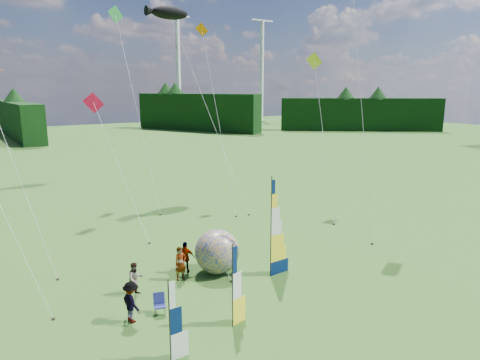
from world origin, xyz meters
TOP-DOWN VIEW (x-y plane):
  - ground at (0.00, 0.00)m, footprint 220.00×220.00m
  - treeline_ring at (0.00, 0.00)m, footprint 210.00×210.00m
  - turbine_left at (70.00, 95.00)m, footprint 8.00×1.20m
  - turbine_right at (45.00, 102.00)m, footprint 8.00×1.20m
  - feather_banner_main at (0.77, 3.67)m, footprint 1.44×0.11m
  - side_banner_left at (-3.68, 0.67)m, footprint 1.00×0.30m
  - side_banner_far at (-6.90, -0.01)m, footprint 0.94×0.11m
  - bol_inflatable at (-1.33, 5.74)m, footprint 2.98×2.98m
  - spectator_a at (-3.40, 6.06)m, footprint 0.69×0.47m
  - spectator_b at (-6.00, 5.80)m, footprint 0.84×0.46m
  - spectator_c at (-7.06, 3.51)m, footprint 0.63×1.25m
  - spectator_d at (-2.76, 6.71)m, footprint 1.07×0.99m
  - camp_chair at (-5.81, 3.38)m, footprint 0.69×0.69m
  - kite_whale at (6.35, 19.94)m, footprint 10.40×16.65m
  - kite_rainbow_delta at (-9.86, 12.73)m, footprint 6.71×10.53m
  - kite_parafoil at (10.56, 6.34)m, footprint 8.54×10.50m
  - small_kite_red at (-2.86, 16.54)m, footprint 3.65×11.86m
  - small_kite_orange at (6.43, 18.09)m, footprint 7.45×11.36m
  - small_kite_yellow at (12.07, 11.16)m, footprint 8.64×10.33m
  - small_kite_green at (1.05, 22.74)m, footprint 5.45×13.16m

SIDE VIEW (x-z plane):
  - ground at x=0.00m, z-range 0.00..0.00m
  - camp_chair at x=-5.81m, z-range 0.00..0.96m
  - spectator_b at x=-6.00m, z-range 0.00..1.67m
  - spectator_d at x=-2.76m, z-range 0.00..1.77m
  - spectator_a at x=-3.40m, z-range 0.00..1.82m
  - spectator_c at x=-7.06m, z-range 0.00..1.84m
  - bol_inflatable at x=-1.33m, z-range 0.00..2.45m
  - side_banner_far at x=-6.90m, z-range 0.00..3.17m
  - side_banner_left at x=-3.68m, z-range 0.00..3.59m
  - feather_banner_main at x=0.77m, z-range 0.00..5.34m
  - treeline_ring at x=0.00m, z-range 0.00..8.00m
  - small_kite_red at x=-2.86m, z-range 0.00..10.24m
  - kite_rainbow_delta at x=-9.86m, z-range 0.00..13.44m
  - small_kite_yellow at x=12.07m, z-range 0.00..13.47m
  - small_kite_orange at x=6.43m, z-range 0.00..16.17m
  - small_kite_green at x=1.05m, z-range 0.00..17.95m
  - kite_whale at x=6.35m, z-range 0.00..18.87m
  - kite_parafoil at x=10.56m, z-range 0.00..20.12m
  - turbine_left at x=70.00m, z-range 0.00..30.00m
  - turbine_right at x=45.00m, z-range 0.00..30.00m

